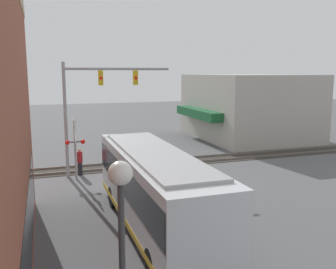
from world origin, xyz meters
TOP-DOWN VIEW (x-y plane):
  - ground_plane at (0.00, 0.00)m, footprint 120.00×120.00m
  - shop_building at (13.47, -12.22)m, footprint 11.96×10.70m
  - city_bus at (-4.79, 2.80)m, footprint 10.71×2.59m
  - traffic_signal_gantry at (4.45, 3.86)m, footprint 0.42×6.65m
  - crossing_signal at (3.75, 5.18)m, footprint 1.41×1.18m
  - streetlamp at (-12.49, 5.71)m, footprint 0.44×0.44m
  - rail_track_near at (6.00, 0.00)m, footprint 2.60×60.00m
  - parked_car_white at (10.52, 0.20)m, footprint 4.53×1.82m
  - pedestrian_at_crossing at (4.64, 4.87)m, footprint 0.34×0.34m
  - pedestrian_near_bus at (-4.65, 0.63)m, footprint 0.34×0.34m

SIDE VIEW (x-z plane):
  - ground_plane at x=0.00m, z-range 0.00..0.00m
  - rail_track_near at x=6.00m, z-range -0.05..0.10m
  - parked_car_white at x=10.52m, z-range -0.04..1.32m
  - pedestrian_at_crossing at x=4.64m, z-range 0.02..1.74m
  - pedestrian_near_bus at x=-4.65m, z-range 0.02..1.83m
  - city_bus at x=-4.79m, z-range 0.17..3.47m
  - crossing_signal at x=3.75m, z-range 0.39..4.20m
  - streetlamp at x=-12.49m, z-range 0.47..5.35m
  - shop_building at x=13.47m, z-range -0.01..6.17m
  - traffic_signal_gantry at x=4.45m, z-range 1.53..8.54m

